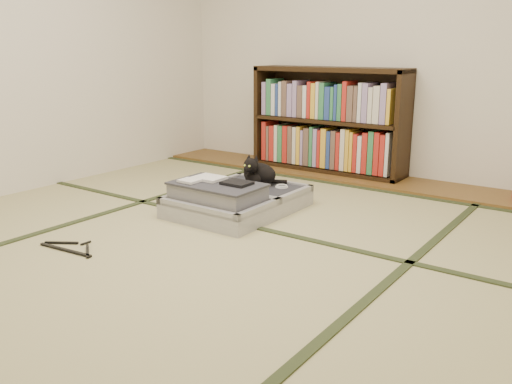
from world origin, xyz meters
The scene contains 8 objects.
floor centered at (0.00, 0.00, 0.00)m, with size 4.50×4.50×0.00m, color tan.
wood_strip centered at (0.00, 2.00, 0.01)m, with size 4.00×0.50×0.02m, color brown.
tatami_borders centered at (0.00, 0.49, 0.00)m, with size 4.00×4.50×0.01m.
bookcase centered at (-0.39, 2.07, 0.45)m, with size 1.41×0.32×0.92m.
suitcase centered at (-0.30, 0.59, 0.09)m, with size 0.67×0.89×0.26m.
cat centered at (-0.31, 0.88, 0.22)m, with size 0.30×0.30×0.24m.
cable_coil centered at (-0.13, 0.92, 0.14)m, with size 0.09×0.09×0.02m.
hanger centered at (-0.61, -0.50, 0.01)m, with size 0.40×0.20×0.01m.
Camera 1 is at (1.87, -2.21, 1.09)m, focal length 38.00 mm.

